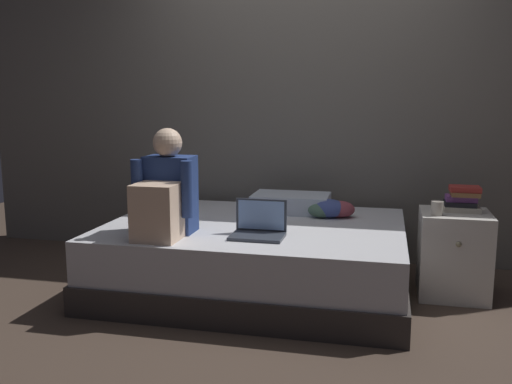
% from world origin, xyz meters
% --- Properties ---
extents(ground_plane, '(8.00, 8.00, 0.00)m').
position_xyz_m(ground_plane, '(0.00, 0.00, 0.00)').
color(ground_plane, '#47382D').
extents(wall_back, '(5.60, 0.10, 2.70)m').
position_xyz_m(wall_back, '(0.00, 1.20, 1.35)').
color(wall_back, slate).
rests_on(wall_back, ground_plane).
extents(bed, '(2.00, 1.50, 0.46)m').
position_xyz_m(bed, '(-0.20, 0.30, 0.23)').
color(bed, '#332D2B').
rests_on(bed, ground_plane).
extents(nightstand, '(0.44, 0.46, 0.56)m').
position_xyz_m(nightstand, '(1.10, 0.48, 0.28)').
color(nightstand, beige).
rests_on(nightstand, ground_plane).
extents(person_sitting, '(0.39, 0.44, 0.66)m').
position_xyz_m(person_sitting, '(-0.67, -0.13, 0.71)').
color(person_sitting, navy).
rests_on(person_sitting, bed).
extents(laptop, '(0.32, 0.23, 0.22)m').
position_xyz_m(laptop, '(-0.10, -0.04, 0.52)').
color(laptop, '#333842').
rests_on(laptop, bed).
extents(pillow, '(0.56, 0.36, 0.13)m').
position_xyz_m(pillow, '(-0.03, 0.75, 0.53)').
color(pillow, silver).
rests_on(pillow, bed).
extents(book_stack, '(0.23, 0.16, 0.17)m').
position_xyz_m(book_stack, '(1.14, 0.53, 0.64)').
color(book_stack, beige).
rests_on(book_stack, nightstand).
extents(mug, '(0.08, 0.08, 0.09)m').
position_xyz_m(mug, '(0.97, 0.36, 0.61)').
color(mug, '#BCB2A3').
rests_on(mug, nightstand).
extents(clothes_pile, '(0.33, 0.21, 0.13)m').
position_xyz_m(clothes_pile, '(0.28, 0.61, 0.52)').
color(clothes_pile, '#4C6B56').
rests_on(clothes_pile, bed).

